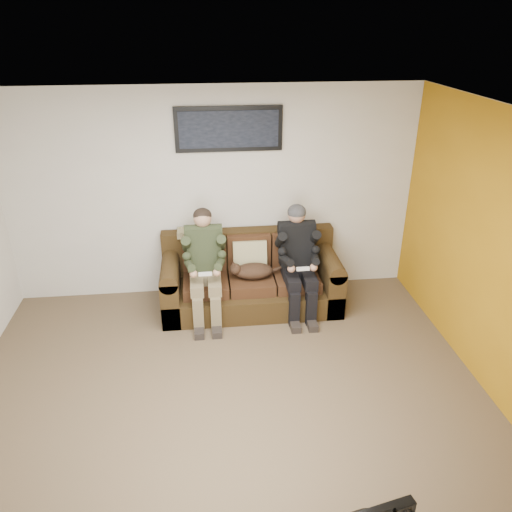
{
  "coord_description": "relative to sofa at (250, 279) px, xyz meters",
  "views": [
    {
      "loc": [
        -0.15,
        -3.59,
        3.28
      ],
      "look_at": [
        0.4,
        1.2,
        0.95
      ],
      "focal_mm": 35.0,
      "sensor_mm": 36.0,
      "label": 1
    }
  ],
  "objects": [
    {
      "name": "floor",
      "position": [
        -0.4,
        -1.83,
        -0.33
      ],
      "size": [
        5.0,
        5.0,
        0.0
      ],
      "primitive_type": "plane",
      "color": "brown",
      "rests_on": "ground"
    },
    {
      "name": "ceiling",
      "position": [
        -0.4,
        -1.83,
        2.27
      ],
      "size": [
        5.0,
        5.0,
        0.0
      ],
      "primitive_type": "plane",
      "rotation": [
        3.14,
        0.0,
        0.0
      ],
      "color": "silver",
      "rests_on": "ground"
    },
    {
      "name": "wall_back",
      "position": [
        -0.4,
        0.42,
        0.97
      ],
      "size": [
        5.0,
        0.0,
        5.0
      ],
      "primitive_type": "plane",
      "rotation": [
        1.57,
        0.0,
        0.0
      ],
      "color": "beige",
      "rests_on": "ground"
    },
    {
      "name": "wall_right",
      "position": [
        2.1,
        -1.83,
        0.97
      ],
      "size": [
        0.0,
        4.5,
        4.5
      ],
      "primitive_type": "plane",
      "rotation": [
        1.57,
        0.0,
        -1.57
      ],
      "color": "beige",
      "rests_on": "ground"
    },
    {
      "name": "accent_wall_right",
      "position": [
        2.09,
        -1.83,
        0.97
      ],
      "size": [
        0.0,
        4.5,
        4.5
      ],
      "primitive_type": "plane",
      "rotation": [
        1.57,
        0.0,
        -1.57
      ],
      "color": "#AD7611",
      "rests_on": "ground"
    },
    {
      "name": "sofa",
      "position": [
        0.0,
        0.0,
        0.0
      ],
      "size": [
        2.15,
        0.93,
        0.88
      ],
      "color": "#352510",
      "rests_on": "ground"
    },
    {
      "name": "throw_pillow",
      "position": [
        -0.0,
        0.04,
        0.29
      ],
      "size": [
        0.41,
        0.2,
        0.41
      ],
      "primitive_type": "cube",
      "rotation": [
        -0.21,
        0.0,
        0.0
      ],
      "color": "tan",
      "rests_on": "sofa"
    },
    {
      "name": "throw_blanket",
      "position": [
        -0.65,
        0.27,
        0.55
      ],
      "size": [
        0.44,
        0.21,
        0.08
      ],
      "primitive_type": "cube",
      "color": "tan",
      "rests_on": "sofa"
    },
    {
      "name": "person_left",
      "position": [
        -0.55,
        -0.18,
        0.39
      ],
      "size": [
        0.51,
        0.87,
        1.29
      ],
      "color": "#746548",
      "rests_on": "sofa"
    },
    {
      "name": "person_right",
      "position": [
        0.55,
        -0.18,
        0.39
      ],
      "size": [
        0.51,
        0.86,
        1.29
      ],
      "color": "black",
      "rests_on": "sofa"
    },
    {
      "name": "cat",
      "position": [
        0.01,
        -0.16,
        0.2
      ],
      "size": [
        0.66,
        0.26,
        0.24
      ],
      "color": "#402819",
      "rests_on": "sofa"
    },
    {
      "name": "framed_poster",
      "position": [
        -0.2,
        0.39,
        1.77
      ],
      "size": [
        1.25,
        0.05,
        0.52
      ],
      "color": "black",
      "rests_on": "wall_back"
    }
  ]
}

